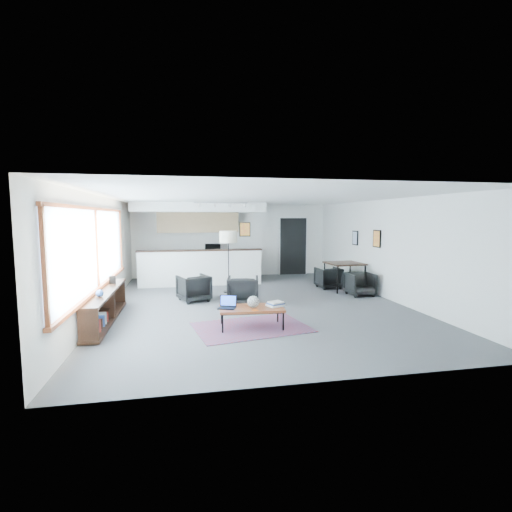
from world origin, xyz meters
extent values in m
cube|color=#49494C|center=(0.00, 0.00, -0.01)|extent=(7.00, 9.00, 0.01)
cube|color=white|center=(0.00, 0.00, 2.60)|extent=(7.00, 9.00, 0.01)
cube|color=silver|center=(0.00, 4.50, 1.30)|extent=(7.00, 0.01, 2.60)
cube|color=silver|center=(0.00, -4.50, 1.30)|extent=(7.00, 0.01, 2.60)
cube|color=silver|center=(-3.50, 0.00, 1.30)|extent=(0.01, 9.00, 2.60)
cube|color=silver|center=(3.50, 0.00, 1.30)|extent=(0.01, 9.00, 2.60)
cube|color=#8CBFFF|center=(-3.47, -0.90, 1.50)|extent=(0.02, 5.80, 1.55)
cube|color=brown|center=(-3.44, -0.90, 0.70)|extent=(0.10, 5.95, 0.06)
cube|color=brown|center=(-3.45, -0.90, 2.30)|extent=(0.06, 5.95, 0.06)
cube|color=brown|center=(-3.45, -3.80, 1.50)|extent=(0.06, 0.06, 1.60)
cube|color=brown|center=(-3.45, -0.90, 1.50)|extent=(0.06, 0.06, 1.60)
cube|color=brown|center=(-3.45, 2.00, 1.50)|extent=(0.06, 0.06, 1.60)
cube|color=black|center=(-3.30, -1.00, 0.62)|extent=(0.35, 3.00, 0.05)
cube|color=black|center=(-3.30, -1.00, 0.05)|extent=(0.35, 3.00, 0.05)
cube|color=black|center=(-3.30, -2.45, 0.33)|extent=(0.33, 0.04, 0.55)
cube|color=black|center=(-3.30, -1.00, 0.33)|extent=(0.33, 0.04, 0.55)
cube|color=black|center=(-3.30, 0.45, 0.33)|extent=(0.33, 0.04, 0.55)
cube|color=#3359A5|center=(-3.30, -2.30, 0.17)|extent=(0.18, 0.04, 0.20)
cube|color=silver|center=(-3.30, -2.13, 0.18)|extent=(0.18, 0.04, 0.22)
cube|color=maroon|center=(-3.30, -1.96, 0.20)|extent=(0.18, 0.04, 0.24)
cube|color=black|center=(-3.30, -1.79, 0.17)|extent=(0.18, 0.04, 0.20)
cube|color=#3359A5|center=(-3.30, -1.62, 0.18)|extent=(0.18, 0.04, 0.22)
cube|color=silver|center=(-3.30, -1.45, 0.20)|extent=(0.18, 0.04, 0.24)
cube|color=maroon|center=(-3.30, -1.28, 0.17)|extent=(0.18, 0.04, 0.20)
cube|color=black|center=(-3.30, -1.11, 0.18)|extent=(0.18, 0.04, 0.22)
cube|color=#3359A5|center=(-3.30, -0.94, 0.20)|extent=(0.18, 0.03, 0.24)
cube|color=silver|center=(-3.30, -0.77, 0.17)|extent=(0.18, 0.03, 0.20)
cube|color=maroon|center=(-3.30, -0.60, 0.18)|extent=(0.18, 0.03, 0.22)
cube|color=black|center=(-3.30, -0.43, 0.20)|extent=(0.18, 0.04, 0.24)
cube|color=black|center=(-3.30, -0.20, 0.73)|extent=(0.14, 0.02, 0.18)
sphere|color=#264C99|center=(-3.28, -1.60, 0.71)|extent=(0.14, 0.14, 0.14)
cube|color=white|center=(-1.20, 2.70, 0.55)|extent=(3.80, 0.25, 1.10)
cube|color=black|center=(-1.20, 2.70, 1.11)|extent=(3.85, 0.32, 0.04)
cube|color=white|center=(-1.20, 4.15, 0.45)|extent=(3.80, 0.60, 0.90)
cube|color=#2D2D2D|center=(-1.20, 4.15, 0.91)|extent=(3.82, 0.62, 0.04)
cube|color=tan|center=(-1.20, 4.30, 1.95)|extent=(2.80, 0.35, 0.70)
cube|color=white|center=(-1.20, 3.60, 2.45)|extent=(4.20, 1.80, 0.30)
cube|color=black|center=(0.20, 2.71, 1.75)|extent=(0.35, 0.03, 0.45)
cube|color=orange|center=(0.20, 2.69, 1.75)|extent=(0.30, 0.01, 0.40)
cube|color=black|center=(2.30, 4.42, 1.05)|extent=(1.00, 0.12, 2.10)
cube|color=white|center=(1.78, 4.43, 1.05)|extent=(0.06, 0.10, 2.10)
cube|color=white|center=(2.82, 4.43, 1.05)|extent=(0.06, 0.10, 2.10)
cube|color=white|center=(2.30, 4.43, 2.12)|extent=(1.10, 0.10, 0.06)
cube|color=silver|center=(-0.60, 2.20, 2.56)|extent=(1.60, 0.04, 0.04)
cylinder|color=silver|center=(-1.25, 2.20, 2.48)|extent=(0.07, 0.07, 0.09)
cylinder|color=silver|center=(-0.80, 2.20, 2.48)|extent=(0.07, 0.07, 0.09)
cylinder|color=silver|center=(-0.35, 2.20, 2.48)|extent=(0.07, 0.07, 0.09)
cylinder|color=silver|center=(0.10, 2.20, 2.48)|extent=(0.07, 0.07, 0.09)
cube|color=black|center=(3.47, 0.40, 1.55)|extent=(0.03, 0.38, 0.48)
cube|color=orange|center=(3.46, 0.40, 1.55)|extent=(0.00, 0.32, 0.42)
cube|color=black|center=(3.47, 1.70, 1.50)|extent=(0.03, 0.34, 0.44)
cube|color=#859FC5|center=(3.46, 1.70, 1.50)|extent=(0.00, 0.28, 0.38)
cube|color=#542D44|center=(-0.45, -1.98, 0.01)|extent=(2.35, 1.81, 0.01)
cube|color=brown|center=(-0.45, -1.98, 0.38)|extent=(1.28, 0.75, 0.05)
cube|color=black|center=(-1.04, -2.22, 0.18)|extent=(0.03, 0.03, 0.36)
cube|color=black|center=(-1.00, -1.65, 0.18)|extent=(0.03, 0.03, 0.36)
cube|color=black|center=(0.10, -2.30, 0.18)|extent=(0.03, 0.03, 0.36)
cube|color=black|center=(0.13, -1.73, 0.18)|extent=(0.03, 0.03, 0.36)
cube|color=black|center=(-0.47, -2.26, 0.35)|extent=(1.18, 0.11, 0.03)
cube|color=black|center=(-0.43, -1.69, 0.35)|extent=(1.18, 0.11, 0.03)
cube|color=black|center=(-0.93, -1.98, 0.41)|extent=(0.39, 0.34, 0.02)
cube|color=black|center=(-0.89, -1.87, 0.53)|extent=(0.32, 0.17, 0.21)
cube|color=blue|center=(-0.89, -1.87, 0.53)|extent=(0.29, 0.15, 0.18)
sphere|color=gray|center=(-0.42, -2.02, 0.52)|extent=(0.23, 0.23, 0.23)
cube|color=silver|center=(0.03, -1.97, 0.42)|extent=(0.38, 0.35, 0.04)
cube|color=#3359A5|center=(0.03, -1.97, 0.45)|extent=(0.35, 0.32, 0.03)
cube|color=silver|center=(0.02, -2.00, 0.48)|extent=(0.32, 0.29, 0.03)
cube|color=#E5590C|center=(-0.43, -2.23, 0.41)|extent=(0.12, 0.12, 0.01)
imported|color=black|center=(-1.48, 0.58, 0.37)|extent=(0.90, 0.88, 0.74)
imported|color=black|center=(-0.31, -0.04, 0.38)|extent=(0.86, 0.82, 0.76)
cylinder|color=black|center=(-0.47, 1.51, 0.02)|extent=(0.39, 0.39, 0.03)
cylinder|color=black|center=(-0.47, 1.51, 0.77)|extent=(0.03, 0.03, 1.48)
cylinder|color=#F2E7C7|center=(-0.47, 1.51, 1.59)|extent=(0.65, 0.65, 0.33)
cube|color=black|center=(2.89, 1.17, 0.79)|extent=(1.02, 1.02, 0.04)
cylinder|color=black|center=(2.49, 0.72, 0.38)|extent=(0.05, 0.05, 0.77)
cylinder|color=black|center=(2.44, 1.57, 0.38)|extent=(0.05, 0.05, 0.77)
cylinder|color=black|center=(3.35, 0.77, 0.38)|extent=(0.05, 0.05, 0.77)
cylinder|color=black|center=(3.30, 1.63, 0.38)|extent=(0.05, 0.05, 0.77)
imported|color=black|center=(3.00, 0.37, 0.30)|extent=(0.58, 0.54, 0.59)
imported|color=black|center=(2.56, 1.56, 0.29)|extent=(0.60, 0.57, 0.59)
imported|color=black|center=(-0.71, 4.15, 1.10)|extent=(0.52, 0.32, 0.34)
camera|label=1|loc=(-1.72, -8.87, 2.14)|focal=26.00mm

